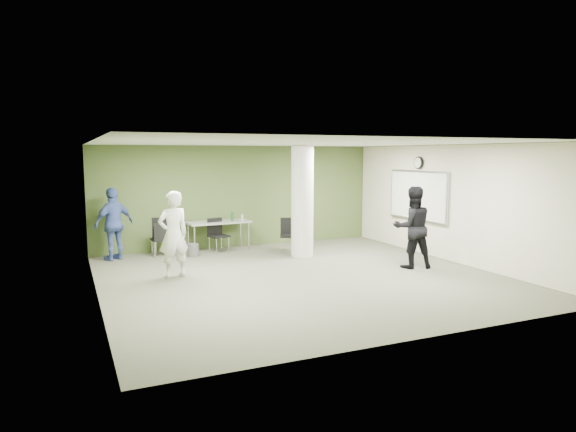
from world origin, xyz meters
name	(u,v)px	position (x,y,z in m)	size (l,w,h in m)	color
floor	(300,277)	(0.00, 0.00, 0.00)	(8.00, 8.00, 0.00)	#4B4C3C
ceiling	(300,143)	(0.00, 0.00, 2.80)	(8.00, 8.00, 0.00)	white
wall_back	(239,196)	(0.00, 4.00, 1.40)	(8.00, 0.02, 2.80)	#4A5D2C
wall_left	(95,221)	(-4.00, 0.00, 1.40)	(0.02, 8.00, 2.80)	#4A5D2C
wall_right_cream	(452,203)	(4.00, 0.00, 1.40)	(0.02, 8.00, 2.80)	beige
column	(302,201)	(1.00, 2.00, 1.40)	(0.56, 0.56, 2.80)	silver
whiteboard	(417,196)	(3.92, 1.20, 1.50)	(0.05, 2.30, 1.30)	silver
wall_clock	(419,163)	(3.92, 1.20, 2.35)	(0.06, 0.32, 0.32)	black
folding_table	(219,223)	(-0.73, 3.55, 0.74)	(1.70, 0.82, 1.04)	#959690
wastebasket	(193,250)	(-1.56, 3.02, 0.16)	(0.28, 0.28, 0.33)	#4C4C4C
chair_back_left	(162,233)	(-2.24, 3.45, 0.58)	(0.61, 0.61, 0.99)	black
chair_back_right	(161,237)	(-2.29, 3.35, 0.51)	(0.46, 0.46, 0.87)	black
chair_table_left	(217,233)	(-0.84, 3.35, 0.52)	(0.55, 0.55, 0.90)	black
chair_table_right	(289,232)	(0.91, 2.67, 0.52)	(0.58, 0.58, 0.89)	black
woman_white	(173,234)	(-2.43, 1.05, 0.91)	(0.66, 0.43, 1.81)	white
man_black	(412,227)	(2.71, -0.22, 0.93)	(0.90, 0.70, 1.85)	black
man_blue	(114,224)	(-3.40, 3.40, 0.89)	(1.04, 0.43, 1.77)	#445AA8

